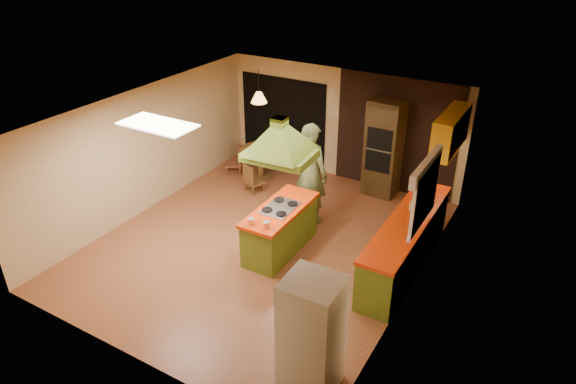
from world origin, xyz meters
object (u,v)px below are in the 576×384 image
Objects in this scene: wall_oven at (384,148)px; dining_table at (261,157)px; man at (310,173)px; canister_large at (421,194)px; refrigerator at (312,335)px; kitchen_island at (280,229)px.

wall_oven is 2.23× the size of dining_table.
dining_table is (-1.85, 1.10, -0.52)m from man.
wall_oven is (0.79, 1.77, 0.04)m from man.
dining_table is 4.06m from canister_large.
kitchen_island is at bearing 127.11° from refrigerator.
refrigerator is 1.74× the size of dining_table.
wall_oven is at bearing 14.32° from dining_table.
canister_large is (1.28, -1.56, -0.01)m from wall_oven.
man is 0.97× the size of wall_oven.
kitchen_island is 1.05× the size of refrigerator.
kitchen_island is at bearing 99.43° from man.
dining_table is (-1.90, 2.30, 0.06)m from kitchen_island.
refrigerator is at bearing -52.55° from kitchen_island.
kitchen_island is 3.13m from wall_oven.
refrigerator is at bearing -92.01° from canister_large.
man reaches higher than kitchen_island.
man is at bearing -174.27° from canister_large.
kitchen_island is at bearing -50.41° from dining_table.
refrigerator reaches higher than dining_table.
kitchen_island is 3.09m from refrigerator.
wall_oven is at bearing 129.39° from canister_large.
wall_oven reaches higher than kitchen_island.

